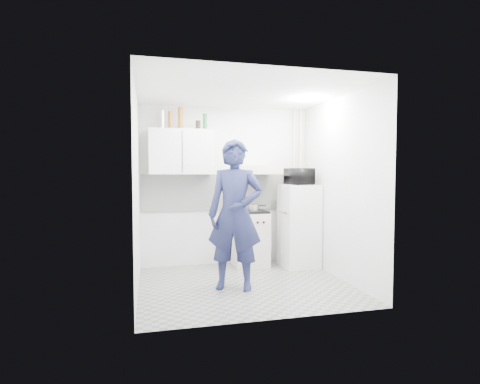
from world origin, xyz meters
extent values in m
plane|color=gray|center=(0.00, 0.00, 0.00)|extent=(2.80, 2.80, 0.00)
plane|color=white|center=(0.00, 0.00, 2.60)|extent=(2.80, 2.80, 0.00)
plane|color=silver|center=(0.00, 1.25, 1.30)|extent=(2.80, 0.00, 2.80)
plane|color=silver|center=(-1.40, 0.00, 1.30)|extent=(0.00, 2.60, 2.60)
plane|color=silver|center=(1.40, 0.00, 1.30)|extent=(0.00, 2.60, 2.60)
imported|color=#1D2246|center=(-0.16, -0.13, 0.98)|extent=(0.84, 0.70, 1.96)
cube|color=beige|center=(0.35, 1.00, 0.44)|extent=(0.55, 0.55, 0.88)
cube|color=white|center=(1.10, 0.75, 0.67)|extent=(0.57, 0.57, 1.33)
cube|color=black|center=(0.35, 1.00, 0.89)|extent=(0.53, 0.53, 0.03)
cylinder|color=silver|center=(0.41, 1.02, 0.95)|extent=(0.17, 0.17, 0.09)
imported|color=black|center=(1.10, 0.75, 1.46)|extent=(0.51, 0.38, 0.27)
cylinder|color=silver|center=(-1.04, 1.07, 2.34)|extent=(0.07, 0.07, 0.28)
cylinder|color=brown|center=(-0.92, 1.07, 2.34)|extent=(0.07, 0.07, 0.27)
cylinder|color=brown|center=(-0.76, 1.07, 2.37)|extent=(0.08, 0.08, 0.34)
cylinder|color=black|center=(-0.48, 1.07, 2.27)|extent=(0.08, 0.08, 0.15)
cylinder|color=#144C1E|center=(-0.37, 1.07, 2.33)|extent=(0.06, 0.06, 0.26)
cube|color=white|center=(-0.75, 1.07, 1.85)|extent=(1.00, 0.35, 0.70)
cube|color=beige|center=(0.45, 1.00, 1.57)|extent=(0.60, 0.50, 0.14)
cube|color=white|center=(0.00, 1.24, 1.20)|extent=(2.74, 0.03, 0.60)
cylinder|color=beige|center=(1.30, 1.17, 1.30)|extent=(0.05, 0.05, 2.60)
cylinder|color=beige|center=(1.18, 1.17, 1.30)|extent=(0.04, 0.04, 2.60)
cylinder|color=white|center=(1.00, 0.20, 2.57)|extent=(0.10, 0.10, 0.02)
camera|label=1|loc=(-1.25, -4.86, 1.53)|focal=28.00mm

